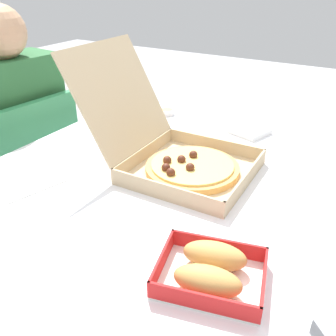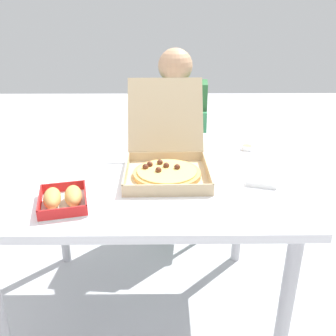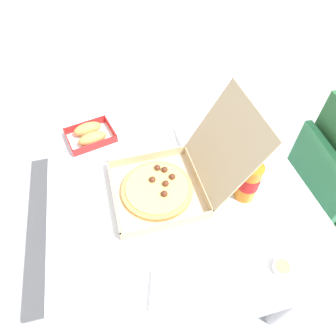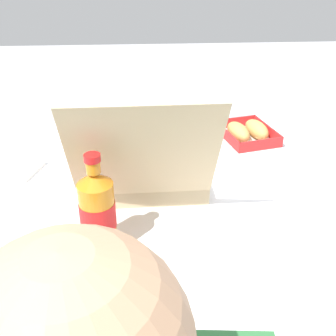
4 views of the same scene
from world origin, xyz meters
name	(u,v)px [view 1 (image 1 of 4)]	position (x,y,z in m)	size (l,w,h in m)	color
dining_table	(152,206)	(0.00, 0.00, 0.66)	(1.12, 0.94, 0.75)	white
chair	(29,178)	(0.14, 0.70, 0.48)	(0.43, 0.43, 0.83)	#338451
diner_person	(11,129)	(0.15, 0.76, 0.69)	(0.37, 0.43, 1.15)	#333847
pizza_box_open	(177,154)	(0.09, -0.03, 0.80)	(0.32, 0.48, 0.32)	tan
bread_side_box	(211,270)	(-0.25, -0.29, 0.77)	(0.19, 0.22, 0.06)	white
cola_bottle	(123,112)	(0.18, 0.22, 0.84)	(0.07, 0.07, 0.22)	orange
paper_menu	(17,184)	(-0.20, 0.29, 0.75)	(0.21, 0.15, 0.00)	white
napkin_pile	(250,131)	(0.44, -0.12, 0.76)	(0.11, 0.11, 0.02)	white
dipping_sauce_cup	(167,112)	(0.46, 0.22, 0.76)	(0.06, 0.06, 0.02)	white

